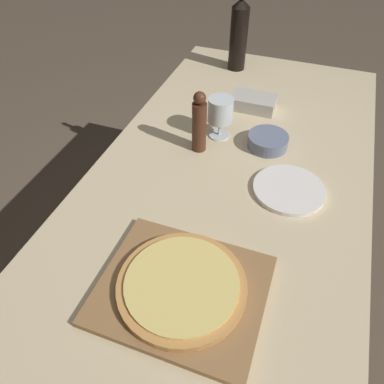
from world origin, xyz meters
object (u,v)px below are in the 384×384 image
at_px(small_bowl, 268,141).
at_px(wine_glass, 220,111).
at_px(pepper_mill, 199,123).
at_px(wine_bottle, 239,34).
at_px(pizza, 182,285).

bearing_deg(small_bowl, wine_glass, 178.75).
height_order(pepper_mill, small_bowl, pepper_mill).
bearing_deg(wine_bottle, pizza, -80.94).
relative_size(pizza, small_bowl, 2.21).
height_order(wine_bottle, small_bowl, wine_bottle).
bearing_deg(small_bowl, wine_bottle, 115.64).
xyz_separation_m(pepper_mill, wine_glass, (0.04, 0.09, -0.00)).
bearing_deg(pepper_mill, wine_glass, 66.38).
xyz_separation_m(pizza, wine_bottle, (-0.18, 1.13, 0.12)).
height_order(wine_bottle, pepper_mill, wine_bottle).
bearing_deg(wine_glass, small_bowl, -1.25).
distance_m(pizza, wine_glass, 0.63).
bearing_deg(small_bowl, pizza, -96.41).
xyz_separation_m(pizza, wine_glass, (-0.10, 0.62, 0.07)).
distance_m(pepper_mill, wine_glass, 0.10).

